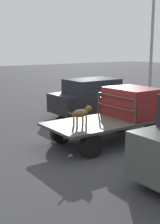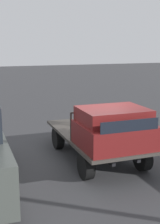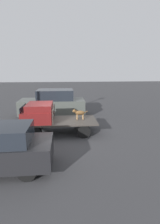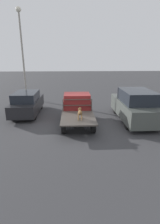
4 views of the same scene
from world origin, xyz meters
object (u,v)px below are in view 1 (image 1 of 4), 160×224
flatbed_truck (107,126)px  parked_sedan (95,97)px  dog (82,113)px  light_pole_near (154,5)px

flatbed_truck → parked_sedan: bearing=58.2°
flatbed_truck → dog: bearing=-175.1°
dog → light_pole_near: (8.26, 4.94, 4.15)m
flatbed_truck → light_pole_near: 9.87m
parked_sedan → light_pole_near: bearing=22.8°
dog → parked_sedan: parked_sedan is taller
dog → parked_sedan: bearing=37.5°
parked_sedan → light_pole_near: light_pole_near is taller
dog → parked_sedan: size_ratio=0.21×
flatbed_truck → light_pole_near: light_pole_near is taller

